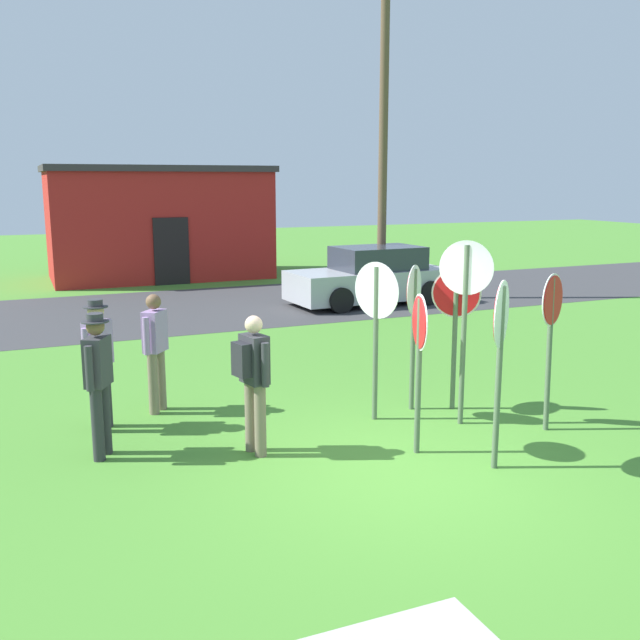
{
  "coord_description": "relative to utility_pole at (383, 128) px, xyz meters",
  "views": [
    {
      "loc": [
        -3.89,
        -6.55,
        3.23
      ],
      "look_at": [
        -0.01,
        2.46,
        1.3
      ],
      "focal_mm": 39.89,
      "sensor_mm": 36.0,
      "label": 1
    }
  ],
  "objects": [
    {
      "name": "stop_sign_far_back",
      "position": [
        -4.9,
        -9.01,
        -3.13
      ],
      "size": [
        0.29,
        0.71,
        2.18
      ],
      "color": "#51664C",
      "rests_on": "ground"
    },
    {
      "name": "stop_sign_tallest",
      "position": [
        -3.03,
        -10.27,
        -3.21
      ],
      "size": [
        0.61,
        0.35,
        2.08
      ],
      "color": "#51664C",
      "rests_on": "ground"
    },
    {
      "name": "stop_sign_rear_left",
      "position": [
        -5.01,
        -10.3,
        -3.31
      ],
      "size": [
        0.21,
        0.64,
        1.94
      ],
      "color": "#51664C",
      "rests_on": "ground"
    },
    {
      "name": "ground_plane",
      "position": [
        -5.4,
        -10.74,
        -4.61
      ],
      "size": [
        80.0,
        80.0,
        0.0
      ],
      "primitive_type": "plane",
      "color": "#47842D"
    },
    {
      "name": "person_near_signs",
      "position": [
        -7.58,
        -7.5,
        -3.66
      ],
      "size": [
        0.4,
        0.46,
        1.69
      ],
      "color": "#7A6B56",
      "rests_on": "ground"
    },
    {
      "name": "parked_car_on_street",
      "position": [
        -0.63,
        -0.64,
        -3.92
      ],
      "size": [
        4.39,
        2.19,
        1.51
      ],
      "color": "#A5A8AD",
      "rests_on": "ground"
    },
    {
      "name": "building_background",
      "position": [
        -4.78,
        6.85,
        -2.76
      ],
      "size": [
        7.18,
        3.99,
        3.7
      ],
      "color": "#B2231E",
      "rests_on": "ground"
    },
    {
      "name": "person_in_dark_shirt",
      "position": [
        -6.82,
        -9.56,
        -3.63
      ],
      "size": [
        0.41,
        0.56,
        1.69
      ],
      "color": "#7A6B56",
      "rests_on": "ground"
    },
    {
      "name": "stop_sign_low_front",
      "position": [
        -4.43,
        -11.05,
        -3.13
      ],
      "size": [
        0.58,
        0.51,
        2.17
      ],
      "color": "#51664C",
      "rests_on": "ground"
    },
    {
      "name": "street_asphalt",
      "position": [
        -5.4,
        0.53,
        -4.61
      ],
      "size": [
        60.0,
        6.4,
        0.01
      ],
      "primitive_type": "cube",
      "color": "#38383A",
      "rests_on": "ground"
    },
    {
      "name": "stop_sign_nearest",
      "position": [
        -3.67,
        -9.05,
        -3.24
      ],
      "size": [
        0.54,
        0.46,
        2.03
      ],
      "color": "#51664C",
      "rests_on": "ground"
    },
    {
      "name": "person_with_sunhat",
      "position": [
        -8.51,
        -8.94,
        -3.63
      ],
      "size": [
        0.36,
        0.51,
        1.74
      ],
      "color": "#2D2D33",
      "rests_on": "ground"
    },
    {
      "name": "person_on_left",
      "position": [
        -8.4,
        -7.94,
        -3.63
      ],
      "size": [
        0.42,
        0.44,
        1.74
      ],
      "color": "#2D2D33",
      "rests_on": "ground"
    },
    {
      "name": "stop_sign_leaning_right",
      "position": [
        -3.92,
        -9.63,
        -2.93
      ],
      "size": [
        0.5,
        0.53,
        2.48
      ],
      "color": "#51664C",
      "rests_on": "ground"
    },
    {
      "name": "utility_pole",
      "position": [
        0.0,
        0.0,
        0.0
      ],
      "size": [
        1.8,
        0.24,
        8.85
      ],
      "color": "brown",
      "rests_on": "ground"
    },
    {
      "name": "stop_sign_center_cluster",
      "position": [
        -4.21,
        -8.82,
        -3.2
      ],
      "size": [
        0.51,
        0.48,
        2.08
      ],
      "color": "#51664C",
      "rests_on": "ground"
    }
  ]
}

